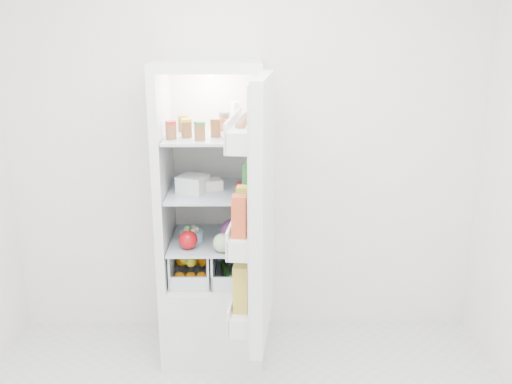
{
  "coord_description": "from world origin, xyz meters",
  "views": [
    {
      "loc": [
        0.05,
        -2.03,
        2.01
      ],
      "look_at": [
        0.06,
        0.95,
        1.11
      ],
      "focal_mm": 40.0,
      "sensor_mm": 36.0,
      "label": 1
    }
  ],
  "objects_px": {
    "refrigerator": "(213,248)",
    "red_cabbage": "(233,232)",
    "fridge_door": "(257,216)",
    "mushroom_bowl": "(192,237)"
  },
  "relations": [
    {
      "from": "refrigerator",
      "to": "mushroom_bowl",
      "type": "relative_size",
      "value": 12.7
    },
    {
      "from": "refrigerator",
      "to": "fridge_door",
      "type": "bearing_deg",
      "value": -67.31
    },
    {
      "from": "refrigerator",
      "to": "fridge_door",
      "type": "xyz_separation_m",
      "value": [
        0.27,
        -0.64,
        0.43
      ]
    },
    {
      "from": "refrigerator",
      "to": "red_cabbage",
      "type": "distance_m",
      "value": 0.24
    },
    {
      "from": "red_cabbage",
      "to": "mushroom_bowl",
      "type": "xyz_separation_m",
      "value": [
        -0.25,
        0.03,
        -0.04
      ]
    },
    {
      "from": "red_cabbage",
      "to": "fridge_door",
      "type": "bearing_deg",
      "value": -74.8
    },
    {
      "from": "mushroom_bowl",
      "to": "fridge_door",
      "type": "height_order",
      "value": "fridge_door"
    },
    {
      "from": "red_cabbage",
      "to": "mushroom_bowl",
      "type": "distance_m",
      "value": 0.25
    },
    {
      "from": "mushroom_bowl",
      "to": "fridge_door",
      "type": "relative_size",
      "value": 0.11
    },
    {
      "from": "refrigerator",
      "to": "fridge_door",
      "type": "relative_size",
      "value": 1.38
    }
  ]
}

